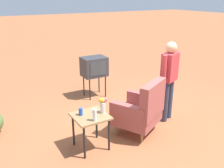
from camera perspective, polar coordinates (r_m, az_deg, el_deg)
The scene contains 9 objects.
ground_plane at distance 5.04m, azimuth 5.60°, elevation -9.64°, with size 60.00×60.00×0.00m, color #A05B38.
armchair at distance 4.59m, azimuth 6.70°, elevation -5.80°, with size 1.03×1.04×1.06m.
side_table at distance 4.15m, azimuth -4.99°, elevation -8.29°, with size 0.56×0.56×0.61m.
tv_on_stand at distance 6.19m, azimuth -4.14°, elevation 3.95°, with size 0.60×0.46×1.03m.
person_standing at distance 5.06m, azimuth 13.00°, elevation 1.65°, with size 0.54×0.33×1.64m.
soda_can_blue at distance 4.11m, azimuth -7.23°, elevation -6.34°, with size 0.07×0.07×0.12m, color blue.
bottle_short_clear at distance 3.90m, azimuth -4.03°, elevation -7.11°, with size 0.06×0.06×0.20m, color silver.
flower_vase at distance 4.12m, azimuth -2.12°, elevation -4.76°, with size 0.15×0.10×0.27m.
shrub_mid at distance 9.77m, azimuth -4.79°, elevation 5.95°, with size 0.35×0.35×0.27m, color olive.
Camera 1 is at (2.65, 3.50, 2.48)m, focal length 39.67 mm.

